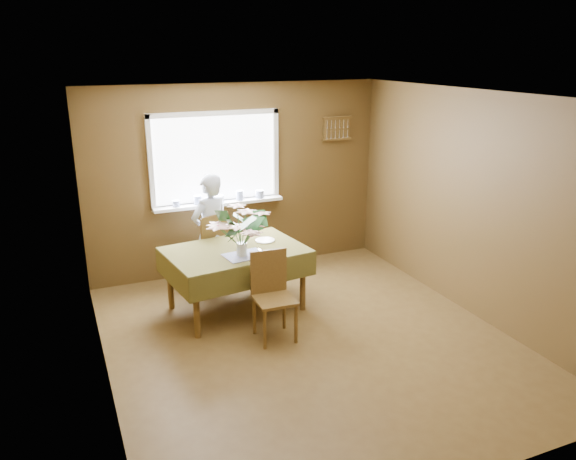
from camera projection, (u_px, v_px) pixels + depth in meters
name	position (u px, v px, depth m)	size (l,w,h in m)	color
floor	(309.00, 340.00, 5.86)	(4.50, 4.50, 0.00)	brown
ceiling	(312.00, 95.00, 5.09)	(4.50, 4.50, 0.00)	white
wall_back	(238.00, 179.00, 7.45)	(4.00, 4.00, 0.00)	brown
wall_front	(463.00, 326.00, 3.51)	(4.00, 4.00, 0.00)	brown
wall_left	(96.00, 255.00, 4.73)	(4.50, 4.50, 0.00)	brown
wall_right	(473.00, 205.00, 6.22)	(4.50, 4.50, 0.00)	brown
window_assembly	(217.00, 174.00, 7.26)	(1.72, 0.20, 1.22)	white
spoon_rack	(337.00, 129.00, 7.77)	(0.44, 0.05, 0.33)	brown
dining_table	(235.00, 257.00, 6.38)	(1.65, 1.23, 0.75)	brown
chair_far	(210.00, 248.00, 6.99)	(0.56, 0.56, 0.99)	brown
chair_near	(272.00, 291.00, 5.83)	(0.41, 0.41, 0.93)	brown
seated_woman	(211.00, 232.00, 6.92)	(0.54, 0.36, 1.49)	white
flower_bouquet	(241.00, 227.00, 6.05)	(0.59, 0.59, 0.51)	white
side_plate	(265.00, 240.00, 6.62)	(0.23, 0.23, 0.01)	white
table_knife	(263.00, 252.00, 6.23)	(0.02, 0.23, 0.00)	silver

